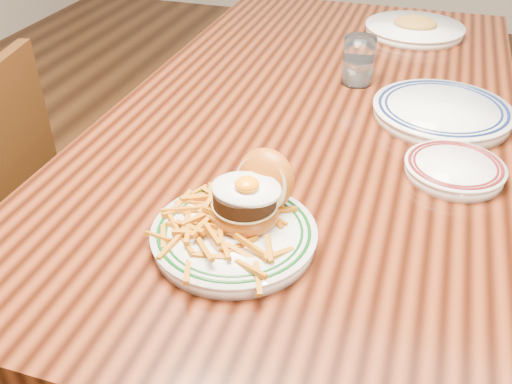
% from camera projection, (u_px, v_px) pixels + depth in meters
% --- Properties ---
extents(floor, '(6.00, 6.00, 0.00)m').
position_uv_depth(floor, '(301.00, 337.00, 1.68)').
color(floor, black).
rests_on(floor, ground).
extents(table, '(0.85, 1.60, 0.75)m').
position_uv_depth(table, '(314.00, 141.00, 1.31)').
color(table, black).
rests_on(table, floor).
extents(main_plate, '(0.25, 0.27, 0.12)m').
position_uv_depth(main_plate, '(239.00, 220.00, 0.86)').
color(main_plate, white).
rests_on(main_plate, table).
extents(side_plate, '(0.18, 0.18, 0.03)m').
position_uv_depth(side_plate, '(455.00, 168.00, 1.02)').
color(side_plate, white).
rests_on(side_plate, table).
extents(rear_plate, '(0.29, 0.29, 0.03)m').
position_uv_depth(rear_plate, '(442.00, 111.00, 1.20)').
color(rear_plate, white).
rests_on(rear_plate, table).
extents(water_glass, '(0.07, 0.07, 0.11)m').
position_uv_depth(water_glass, '(358.00, 63.00, 1.33)').
color(water_glass, white).
rests_on(water_glass, table).
extents(far_plate, '(0.28, 0.28, 0.05)m').
position_uv_depth(far_plate, '(414.00, 28.00, 1.63)').
color(far_plate, white).
rests_on(far_plate, table).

